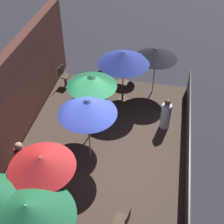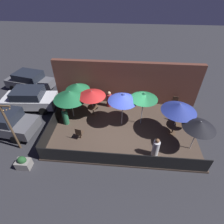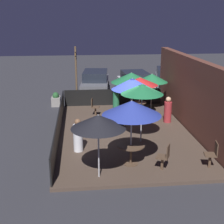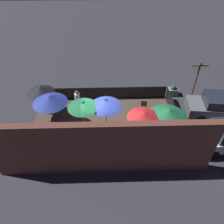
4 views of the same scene
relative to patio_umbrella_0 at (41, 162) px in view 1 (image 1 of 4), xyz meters
The scene contains 17 objects.
ground_plane 3.16m from the patio_umbrella_0, 26.69° to the right, with size 60.00×60.00×0.00m, color #2D2D33.
patio_deck 3.12m from the patio_umbrella_0, 26.69° to the right, with size 9.15×5.86×0.12m.
building_wall 3.02m from the patio_umbrella_0, 43.24° to the left, with size 10.75×0.36×3.37m.
fence_front 4.76m from the patio_umbrella_0, 61.22° to the right, with size 8.95×0.05×0.95m.
patio_umbrella_0 is the anchor object (origin of this frame).
patio_umbrella_1 5.49m from the patio_umbrella_0, 13.80° to the right, with size 2.03×2.03×2.32m.
patio_umbrella_2 2.21m from the patio_umbrella_0, 19.71° to the right, with size 1.84×1.84×2.45m.
patio_umbrella_3 3.41m from the patio_umbrella_0, ahead, with size 1.71×1.71×2.45m.
patio_umbrella_4 1.43m from the patio_umbrella_0, behind, with size 2.24×2.24×2.07m.
patio_umbrella_5 6.64m from the patio_umbrella_0, 22.02° to the right, with size 1.73×1.73×2.13m.
dining_table_0 1.27m from the patio_umbrella_0, ahead, with size 0.74×0.74×0.77m.
dining_table_1 5.63m from the patio_umbrella_0, 13.80° to the right, with size 0.97×0.97×0.72m.
patio_chair_0 6.23m from the patio_umbrella_0, 13.55° to the left, with size 0.47×0.47×0.94m.
patio_chair_1 2.72m from the patio_umbrella_0, 100.82° to the right, with size 0.47×0.47×0.91m.
patio_chair_2 6.06m from the patio_umbrella_0, ahead, with size 0.54×0.54×0.92m.
patron_1 5.27m from the patio_umbrella_0, 38.12° to the right, with size 0.52×0.52×1.31m.
patron_2 2.05m from the patio_umbrella_0, 50.71° to the left, with size 0.52×0.52×1.28m.
Camera 1 is at (-7.08, -1.76, 8.34)m, focal length 50.00 mm.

